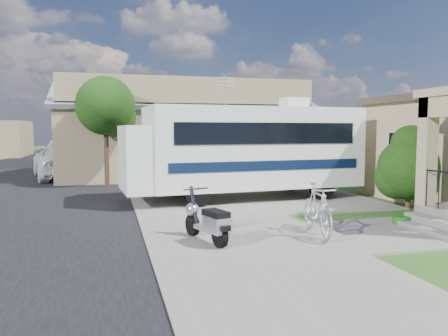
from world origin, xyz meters
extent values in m
plane|color=#1B4312|center=(0.00, 0.00, 0.00)|extent=(120.00, 120.00, 0.00)
cube|color=black|center=(-7.50, 10.00, 0.01)|extent=(9.00, 80.00, 0.02)
cube|color=#68665D|center=(-1.00, 10.00, 0.03)|extent=(4.00, 80.00, 0.06)
cube|color=#68665D|center=(1.50, 4.50, 0.03)|extent=(7.00, 6.00, 0.05)
cube|color=#68665D|center=(3.00, -1.00, 0.03)|extent=(4.00, 3.00, 0.05)
cube|color=black|center=(5.48, 2.70, 1.70)|extent=(0.04, 1.10, 1.20)
cube|color=#68665D|center=(3.70, -1.30, 0.16)|extent=(0.40, 2.16, 0.32)
cube|color=#68665D|center=(3.35, -1.30, 0.08)|extent=(0.35, 2.16, 0.16)
cube|color=tan|center=(4.08, -0.28, 1.85)|extent=(0.35, 0.35, 2.70)
cube|color=#7A674C|center=(0.00, 14.00, 1.80)|extent=(12.00, 8.00, 3.60)
cube|color=slate|center=(0.00, 12.00, 4.15)|extent=(12.50, 4.40, 1.78)
cube|color=slate|center=(0.00, 16.00, 4.15)|extent=(12.50, 4.40, 1.78)
cube|color=slate|center=(0.00, 14.00, 4.85)|extent=(12.50, 0.50, 0.22)
cube|color=#7A674C|center=(0.00, 10.10, 4.15)|extent=(11.76, 0.20, 1.30)
cylinder|color=#301E15|center=(-3.80, 9.00, 1.57)|extent=(0.20, 0.20, 3.15)
sphere|color=black|center=(-3.80, 9.00, 3.38)|extent=(2.40, 2.40, 2.40)
sphere|color=black|center=(-3.40, 9.20, 2.93)|extent=(1.68, 1.68, 1.68)
cylinder|color=#301E15|center=(-3.80, 19.00, 1.65)|extent=(0.20, 0.20, 3.29)
sphere|color=black|center=(-3.80, 19.00, 3.53)|extent=(2.40, 2.40, 2.40)
sphere|color=black|center=(-3.40, 19.20, 3.06)|extent=(1.68, 1.68, 1.68)
cylinder|color=#301E15|center=(-3.80, 28.00, 1.50)|extent=(0.20, 0.20, 3.01)
sphere|color=black|center=(-3.80, 28.00, 3.22)|extent=(2.40, 2.40, 2.40)
sphere|color=black|center=(-3.40, 28.20, 2.79)|extent=(1.68, 1.68, 1.68)
cube|color=silver|center=(1.11, 4.63, 1.81)|extent=(7.40, 3.13, 2.68)
cube|color=silver|center=(-2.91, 4.32, 1.50)|extent=(1.01, 2.51, 2.06)
cube|color=black|center=(-3.09, 4.31, 2.06)|extent=(0.23, 2.19, 0.93)
cube|color=black|center=(1.21, 3.33, 2.29)|extent=(6.12, 0.51, 0.67)
cube|color=black|center=(1.01, 5.93, 2.29)|extent=(6.12, 0.51, 0.67)
cube|color=black|center=(1.21, 3.33, 1.27)|extent=(6.48, 0.52, 0.31)
cube|color=black|center=(1.01, 5.93, 1.27)|extent=(6.48, 0.52, 0.31)
cube|color=silver|center=(2.65, 4.75, 3.33)|extent=(0.88, 0.78, 0.36)
cylinder|color=#B2B3BA|center=(0.08, 4.55, 3.66)|extent=(0.04, 0.04, 1.03)
cylinder|color=black|center=(-1.11, 3.32, 0.46)|extent=(0.85, 0.35, 0.83)
cylinder|color=black|center=(-1.29, 5.58, 0.46)|extent=(0.85, 0.35, 0.83)
cylinder|color=black|center=(3.21, 3.66, 0.46)|extent=(0.85, 0.35, 0.83)
cylinder|color=black|center=(3.03, 5.92, 0.46)|extent=(0.85, 0.35, 0.83)
cylinder|color=#301E15|center=(5.08, 1.67, 0.38)|extent=(0.15, 0.15, 0.75)
sphere|color=black|center=(5.08, 1.67, 1.22)|extent=(1.88, 1.88, 1.88)
sphere|color=black|center=(5.46, 1.96, 1.60)|extent=(1.51, 1.51, 1.51)
sphere|color=black|center=(4.80, 1.86, 0.94)|extent=(1.32, 1.32, 1.32)
sphere|color=black|center=(5.27, 1.39, 0.85)|extent=(1.13, 1.13, 1.13)
sphere|color=black|center=(5.08, 1.67, 1.98)|extent=(1.13, 1.13, 1.13)
cylinder|color=black|center=(-1.60, -1.34, 0.29)|extent=(0.26, 0.48, 0.47)
cylinder|color=black|center=(-1.94, -0.22, 0.29)|extent=(0.26, 0.48, 0.47)
cube|color=#B2B3BA|center=(-1.75, -0.83, 0.36)|extent=(0.48, 0.65, 0.08)
cube|color=#B2B3BA|center=(-1.63, -1.24, 0.51)|extent=(0.52, 0.66, 0.32)
cube|color=black|center=(-1.64, -1.19, 0.72)|extent=(0.49, 0.70, 0.13)
cube|color=black|center=(-1.55, -1.49, 0.48)|extent=(0.24, 0.26, 0.11)
cylinder|color=black|center=(-1.92, -0.29, 0.72)|extent=(0.19, 0.37, 0.88)
sphere|color=#B2B3BA|center=(-1.94, -0.22, 0.64)|extent=(0.30, 0.30, 0.30)
sphere|color=black|center=(-1.96, -0.14, 0.64)|extent=(0.13, 0.13, 0.13)
cylinder|color=black|center=(-1.89, -0.38, 1.12)|extent=(0.57, 0.21, 0.04)
cube|color=black|center=(-1.94, -0.22, 0.42)|extent=(0.23, 0.33, 0.06)
imported|color=#B2B3BA|center=(0.77, -0.87, 0.57)|extent=(0.81, 1.96, 1.14)
imported|color=silver|center=(-5.83, 13.44, 0.83)|extent=(3.86, 6.39, 1.66)
imported|color=silver|center=(-6.31, 19.74, 0.96)|extent=(3.25, 6.80, 1.91)
cylinder|color=#145A12|center=(3.37, -0.31, 0.10)|extent=(0.45, 0.45, 0.20)
camera|label=1|loc=(-3.69, -9.60, 2.39)|focal=35.00mm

